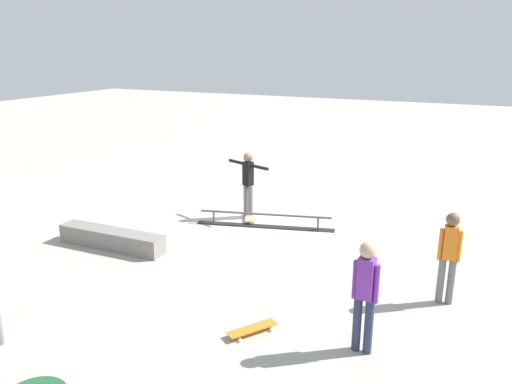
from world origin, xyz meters
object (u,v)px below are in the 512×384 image
(skateboard_main, at_px, (249,217))
(bystander_purple_shirt, at_px, (365,291))
(loose_skateboard_orange, at_px, (252,329))
(skate_ledge, at_px, (112,239))
(bystander_orange_shirt, at_px, (449,253))
(skater_main, at_px, (248,180))
(grind_rail, at_px, (265,221))

(skateboard_main, bearing_deg, bystander_purple_shirt, 15.38)
(skateboard_main, relative_size, bystander_purple_shirt, 0.48)
(skateboard_main, relative_size, loose_skateboard_orange, 1.04)
(skate_ledge, distance_m, bystander_orange_shirt, 6.74)
(skater_main, relative_size, bystander_orange_shirt, 1.04)
(grind_rail, relative_size, skate_ledge, 1.31)
(skater_main, xyz_separation_m, bystander_purple_shirt, (-3.99, 4.48, -0.03))
(bystander_orange_shirt, height_order, loose_skateboard_orange, bystander_orange_shirt)
(skate_ledge, relative_size, skateboard_main, 3.09)
(grind_rail, height_order, skater_main, skater_main)
(bystander_purple_shirt, xyz_separation_m, loose_skateboard_orange, (1.60, 0.25, -0.87))
(grind_rail, height_order, bystander_purple_shirt, bystander_purple_shirt)
(grind_rail, xyz_separation_m, skate_ledge, (2.45, 2.57, 0.05))
(bystander_orange_shirt, relative_size, loose_skateboard_orange, 2.06)
(bystander_purple_shirt, bearing_deg, skate_ledge, -11.29)
(bystander_orange_shirt, relative_size, bystander_purple_shirt, 0.96)
(skater_main, relative_size, skateboard_main, 2.06)
(skate_ledge, bearing_deg, bystander_orange_shirt, -175.64)
(skater_main, distance_m, loose_skateboard_orange, 5.37)
(skater_main, height_order, skateboard_main, skater_main)
(loose_skateboard_orange, bearing_deg, skater_main, 60.47)
(loose_skateboard_orange, bearing_deg, skate_ledge, 101.42)
(bystander_purple_shirt, bearing_deg, bystander_orange_shirt, -112.21)
(skateboard_main, distance_m, bystander_purple_shirt, 5.88)
(skater_main, bearing_deg, bystander_orange_shirt, 172.56)
(bystander_orange_shirt, bearing_deg, skateboard_main, -34.58)
(skateboard_main, distance_m, loose_skateboard_orange, 5.11)
(grind_rail, height_order, skateboard_main, grind_rail)
(grind_rail, bearing_deg, skater_main, -49.32)
(skateboard_main, bearing_deg, loose_skateboard_orange, -0.01)
(bystander_purple_shirt, bearing_deg, loose_skateboard_orange, 11.75)
(skateboard_main, bearing_deg, grind_rail, 35.12)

